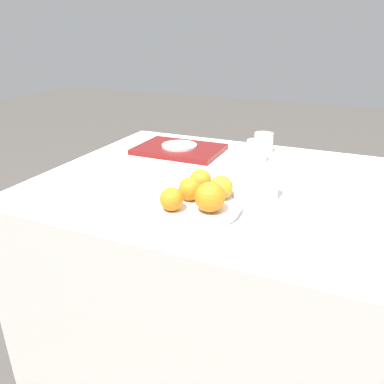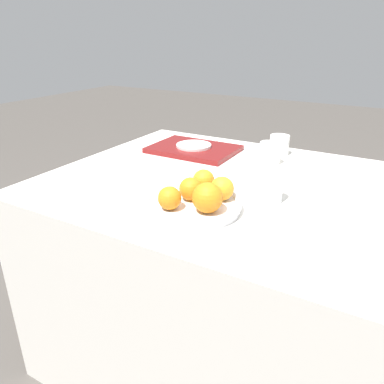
% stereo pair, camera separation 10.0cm
% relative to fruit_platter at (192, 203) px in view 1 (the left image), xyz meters
% --- Properties ---
extents(ground_plane, '(12.00, 12.00, 0.00)m').
position_rel_fruit_platter_xyz_m(ground_plane, '(0.17, 0.24, -0.74)').
color(ground_plane, '#4C4742').
extents(table, '(1.49, 0.93, 0.73)m').
position_rel_fruit_platter_xyz_m(table, '(0.17, 0.24, -0.38)').
color(table, silver).
rests_on(table, ground_plane).
extents(fruit_platter, '(0.27, 0.27, 0.03)m').
position_rel_fruit_platter_xyz_m(fruit_platter, '(0.00, 0.00, 0.00)').
color(fruit_platter, silver).
rests_on(fruit_platter, table).
extents(orange_0, '(0.06, 0.06, 0.06)m').
position_rel_fruit_platter_xyz_m(orange_0, '(-0.03, -0.07, 0.04)').
color(orange_0, orange).
rests_on(orange_0, fruit_platter).
extents(orange_1, '(0.06, 0.06, 0.06)m').
position_rel_fruit_platter_xyz_m(orange_1, '(-0.01, 0.01, 0.04)').
color(orange_1, orange).
rests_on(orange_1, fruit_platter).
extents(orange_2, '(0.07, 0.07, 0.07)m').
position_rel_fruit_platter_xyz_m(orange_2, '(0.06, 0.05, 0.04)').
color(orange_2, orange).
rests_on(orange_2, fruit_platter).
extents(orange_3, '(0.06, 0.06, 0.06)m').
position_rel_fruit_platter_xyz_m(orange_3, '(-0.01, 0.08, 0.04)').
color(orange_3, orange).
rests_on(orange_3, fruit_platter).
extents(orange_4, '(0.08, 0.08, 0.08)m').
position_rel_fruit_platter_xyz_m(orange_4, '(0.06, -0.03, 0.04)').
color(orange_4, orange).
rests_on(orange_4, fruit_platter).
extents(water_glass, '(0.07, 0.07, 0.10)m').
position_rel_fruit_platter_xyz_m(water_glass, '(0.17, 0.15, 0.03)').
color(water_glass, silver).
rests_on(water_glass, table).
extents(serving_tray, '(0.33, 0.24, 0.02)m').
position_rel_fruit_platter_xyz_m(serving_tray, '(-0.26, 0.47, -0.01)').
color(serving_tray, maroon).
rests_on(serving_tray, table).
extents(side_plate, '(0.14, 0.14, 0.01)m').
position_rel_fruit_platter_xyz_m(side_plate, '(-0.26, 0.47, 0.01)').
color(side_plate, silver).
rests_on(side_plate, serving_tray).
extents(cup_0, '(0.08, 0.08, 0.08)m').
position_rel_fruit_platter_xyz_m(cup_0, '(0.05, 0.47, 0.02)').
color(cup_0, white).
rests_on(cup_0, table).
extents(cup_1, '(0.07, 0.07, 0.08)m').
position_rel_fruit_platter_xyz_m(cup_1, '(0.05, 0.60, 0.02)').
color(cup_1, white).
rests_on(cup_1, table).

